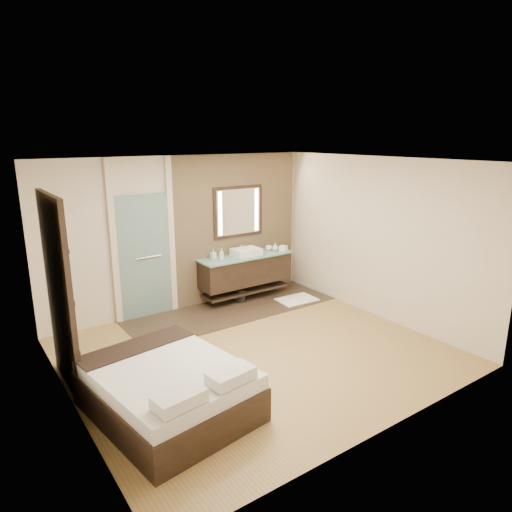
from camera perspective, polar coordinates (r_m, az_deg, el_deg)
floor at (r=6.72m, az=0.05°, el=-11.90°), size 5.00×5.00×0.00m
tile_strip at (r=8.24m, az=-2.94°, el=-6.65°), size 3.80×1.30×0.01m
stone_wall at (r=8.61m, az=-2.40°, el=3.64°), size 2.60×0.08×2.70m
vanity at (r=8.56m, az=-1.29°, el=-1.73°), size 1.85×0.55×0.88m
mirror_unit at (r=8.51m, az=-2.23°, el=5.57°), size 1.06×0.04×0.96m
frosted_door at (r=7.83m, az=-13.82°, el=0.54°), size 1.10×0.12×2.70m
shoji_partition at (r=5.89m, az=-23.33°, el=-4.35°), size 0.06×1.20×2.40m
bed at (r=5.38m, az=-10.89°, el=-16.03°), size 1.68×1.99×0.70m
bath_mat at (r=8.68m, az=5.12°, el=-5.45°), size 0.75×0.54×0.02m
waste_bin at (r=8.56m, az=-1.98°, el=-4.98°), size 0.24×0.24×0.24m
tissue_box at (r=8.79m, az=3.43°, el=0.96°), size 0.15×0.15×0.10m
soap_bottle_a at (r=8.15m, az=-4.35°, el=0.23°), size 0.08×0.08×0.21m
soap_bottle_b at (r=8.23m, az=-5.35°, el=0.24°), size 0.09×0.09×0.18m
soap_bottle_c at (r=8.80m, az=2.42°, el=1.16°), size 0.14×0.14×0.15m
cup at (r=8.82m, az=1.61°, el=1.01°), size 0.14×0.14×0.09m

